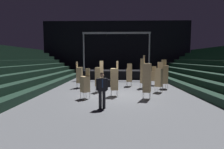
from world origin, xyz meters
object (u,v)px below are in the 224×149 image
Objects in this scene: stage_riser at (116,74)px; chair_stack_rear_centre at (99,76)px; chair_stack_front_right at (85,84)px; chair_stack_rear_left at (147,77)px; chair_stack_mid_centre at (159,77)px; man_with_tie at (102,88)px; equipment_road_case at (108,83)px; chair_stack_rear_right at (79,75)px; chair_stack_mid_left at (144,73)px; chair_stack_aisle_right at (129,75)px; chair_stack_mid_right at (164,74)px; chair_stack_front_left at (154,76)px; chair_stack_aisle_left at (114,79)px.

stage_riser is 8.65m from chair_stack_rear_centre.
chair_stack_front_right is 3.65m from chair_stack_rear_left.
man_with_tie is at bearing 85.63° from chair_stack_mid_centre.
chair_stack_rear_centre is 2.47× the size of equipment_road_case.
chair_stack_rear_right is (-3.02, -6.84, 0.49)m from stage_riser.
chair_stack_mid_left reaches higher than chair_stack_aisle_right.
chair_stack_mid_centre is 4.53m from equipment_road_case.
man_with_tie is at bearing -32.30° from chair_stack_rear_left.
equipment_road_case is at bearing -18.12° from chair_stack_mid_right.
chair_stack_front_left is at bearing -86.31° from chair_stack_front_right.
chair_stack_rear_left reaches higher than chair_stack_mid_centre.
chair_stack_rear_left reaches higher than chair_stack_aisle_right.
chair_stack_mid_left is 0.93× the size of chair_stack_rear_left.
chair_stack_mid_left reaches higher than chair_stack_front_right.
chair_stack_mid_left is 3.14m from equipment_road_case.
equipment_road_case is (2.29, 0.73, -0.77)m from chair_stack_rear_right.
chair_stack_aisle_right is (-2.22, -0.55, 0.13)m from chair_stack_front_left.
chair_stack_mid_left reaches higher than man_with_tie.
chair_stack_aisle_left is (2.89, -3.10, 0.04)m from chair_stack_rear_right.
chair_stack_mid_centre is 1.00× the size of chair_stack_rear_right.
chair_stack_aisle_left is (-2.32, -3.08, -0.08)m from chair_stack_mid_left.
man_with_tie is 3.22m from chair_stack_rear_left.
chair_stack_front_left is at bearing 103.29° from chair_stack_rear_right.
chair_stack_front_right is 0.70× the size of chair_stack_rear_left.
equipment_road_case is at bearing 29.64° from chair_stack_front_left.
chair_stack_front_right reaches higher than equipment_road_case.
chair_stack_aisle_left reaches higher than chair_stack_mid_centre.
chair_stack_front_left is 0.87× the size of chair_stack_aisle_right.
chair_stack_mid_right reaches higher than chair_stack_front_right.
chair_stack_front_right is 5.56m from chair_stack_mid_left.
chair_stack_front_left is 5.70m from chair_stack_aisle_left.
chair_stack_mid_left is at bearing -88.48° from chair_stack_front_right.
chair_stack_front_right is 0.84× the size of chair_stack_rear_right.
chair_stack_rear_right is (-2.34, 5.85, 0.09)m from man_with_tie.
chair_stack_rear_left is (-0.41, -3.77, 0.08)m from chair_stack_mid_left.
chair_stack_front_right is 5.55m from chair_stack_aisle_right.
chair_stack_mid_centre is at bearing 8.76° from chair_stack_mid_left.
chair_stack_front_right is 5.30m from chair_stack_mid_centre.
chair_stack_rear_left is 2.84× the size of equipment_road_case.
chair_stack_rear_left reaches higher than chair_stack_front_left.
stage_riser is 3.09× the size of chair_stack_rear_left.
chair_stack_mid_right reaches higher than chair_stack_rear_right.
chair_stack_mid_left is 1.08× the size of chair_stack_aisle_left.
stage_riser reaches higher than chair_stack_front_left.
stage_riser is 9.95m from chair_stack_aisle_left.
chair_stack_front_right is at bearing 17.60° from chair_stack_rear_right.
stage_riser reaches higher than chair_stack_mid_centre.
chair_stack_mid_right is 0.90× the size of chair_stack_rear_left.
man_with_tie is 6.62m from equipment_road_case.
stage_riser reaches higher than chair_stack_mid_left.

